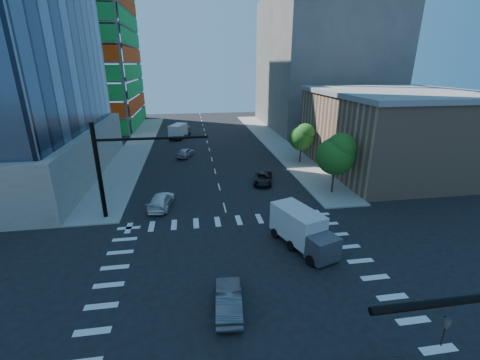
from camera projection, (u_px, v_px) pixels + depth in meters
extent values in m
plane|color=black|center=(244.00, 281.00, 21.74)|extent=(160.00, 160.00, 0.00)
cube|color=silver|center=(244.00, 281.00, 21.74)|extent=(20.00, 20.00, 0.01)
cube|color=gray|center=(274.00, 141.00, 60.68)|extent=(5.00, 60.00, 0.15)
cube|color=gray|center=(138.00, 146.00, 57.04)|extent=(5.00, 60.00, 0.15)
cube|color=green|center=(128.00, 11.00, 68.80)|extent=(0.12, 24.00, 49.00)
cube|color=tan|center=(397.00, 132.00, 44.11)|extent=(20.00, 22.00, 10.00)
cube|color=slate|center=(403.00, 93.00, 42.30)|extent=(20.50, 22.50, 0.60)
cube|color=#5A5551|center=(322.00, 63.00, 71.98)|extent=(24.00, 30.00, 28.00)
imported|color=black|center=(444.00, 332.00, 9.44)|extent=(0.16, 0.20, 1.00)
cylinder|color=black|center=(99.00, 172.00, 29.16)|extent=(0.40, 0.40, 9.00)
cylinder|color=black|center=(152.00, 138.00, 28.90)|extent=(10.00, 0.24, 0.24)
imported|color=black|center=(165.00, 150.00, 29.42)|extent=(0.16, 0.20, 1.00)
cylinder|color=#382316|center=(333.00, 183.00, 36.12)|extent=(0.20, 0.20, 2.27)
sphere|color=#175416|center=(335.00, 156.00, 35.07)|extent=(4.16, 4.16, 4.16)
sphere|color=#336F25|center=(341.00, 148.00, 34.52)|extent=(3.25, 3.25, 3.25)
cylinder|color=#382316|center=(300.00, 156.00, 47.37)|extent=(0.20, 0.20, 1.92)
sphere|color=#175416|center=(301.00, 138.00, 46.48)|extent=(3.52, 3.52, 3.52)
sphere|color=#336F25|center=(305.00, 133.00, 45.98)|extent=(2.75, 2.75, 2.75)
imported|color=black|center=(263.00, 178.00, 39.40)|extent=(3.26, 4.96, 1.27)
imported|color=white|center=(161.00, 201.00, 32.78)|extent=(2.80, 5.26, 1.45)
imported|color=#A7A8AF|center=(185.00, 153.00, 50.54)|extent=(3.12, 4.56, 1.44)
imported|color=#4A494E|center=(229.00, 300.00, 19.02)|extent=(1.89, 4.42, 1.42)
cube|color=#BDBEBF|center=(305.00, 228.00, 25.06)|extent=(3.66, 5.16, 2.44)
cube|color=#46474F|center=(304.00, 235.00, 25.27)|extent=(2.59, 2.30, 1.78)
cube|color=silver|center=(180.00, 130.00, 63.08)|extent=(3.69, 4.98, 2.34)
cube|color=#46474F|center=(180.00, 133.00, 63.28)|extent=(2.52, 2.28, 1.71)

